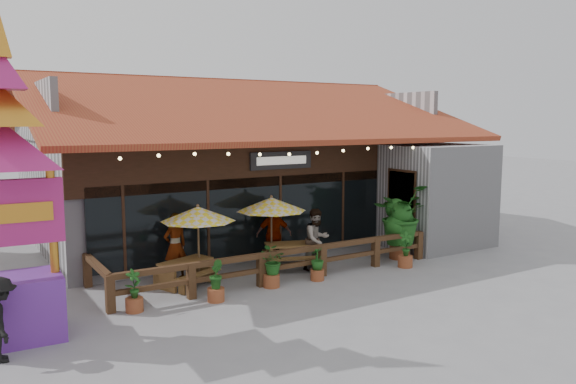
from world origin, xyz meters
TOP-DOWN VIEW (x-y plane):
  - ground at (0.00, 0.00)m, footprint 100.00×100.00m
  - restaurant_building at (0.26, 6.61)m, footprint 15.50×14.73m
  - patio_railing at (-2.25, -0.27)m, footprint 10.00×2.60m
  - umbrella_left at (-3.78, 0.73)m, footprint 2.61×2.61m
  - umbrella_right at (-1.32, 0.99)m, footprint 2.75×2.75m
  - picnic_table_left at (-4.21, 0.63)m, footprint 1.81×1.69m
  - picnic_table_right at (-0.80, 0.62)m, footprint 1.99×1.86m
  - thai_sign_tower at (-8.53, -1.14)m, footprint 2.74×2.74m
  - tropical_plant at (2.83, -0.13)m, footprint 2.19×2.05m
  - diner_a at (-4.22, 1.35)m, footprint 0.76×0.56m
  - diner_b at (-0.26, 0.12)m, footprint 0.99×0.82m
  - diner_c at (-1.02, 1.36)m, footprint 1.19×0.86m
  - pedestrian at (-8.88, -2.12)m, footprint 0.61×1.04m
  - planter_a at (-6.00, -0.71)m, footprint 0.42×0.42m
  - planter_b at (-4.06, -1.02)m, footprint 0.42×0.46m
  - planter_c at (-2.29, -0.70)m, footprint 0.86×0.87m
  - planter_d at (-0.87, -0.80)m, footprint 0.46×0.46m
  - planter_e at (2.22, -1.04)m, footprint 0.47×0.45m

SIDE VIEW (x-z plane):
  - ground at x=0.00m, z-range 0.00..0.00m
  - planter_a at x=-6.00m, z-range -0.08..0.94m
  - planter_d at x=-0.87m, z-range -0.02..0.92m
  - planter_e at x=2.22m, z-range -0.09..1.00m
  - planter_b at x=-4.06m, z-range -0.05..0.99m
  - picnic_table_left at x=-4.21m, z-range 0.12..0.82m
  - picnic_table_right at x=-0.80m, z-range 0.14..0.92m
  - planter_c at x=-2.29m, z-range 0.07..1.15m
  - patio_railing at x=-2.25m, z-range 0.15..1.07m
  - pedestrian at x=-8.88m, z-range 0.00..1.60m
  - diner_b at x=-0.26m, z-range 0.00..1.86m
  - diner_c at x=-1.02m, z-range 0.00..1.87m
  - diner_a at x=-4.22m, z-range 0.00..1.90m
  - tropical_plant at x=2.83m, z-range 0.18..2.61m
  - umbrella_left at x=-3.78m, z-range 0.82..3.01m
  - umbrella_right at x=-1.32m, z-range 0.83..3.07m
  - restaurant_building at x=0.26m, z-range -0.84..5.25m
  - thai_sign_tower at x=-8.53m, z-range 0.20..7.33m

